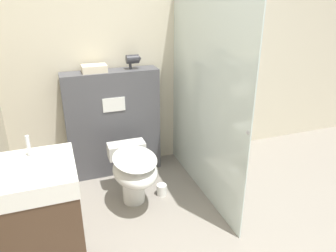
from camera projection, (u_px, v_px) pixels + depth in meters
name	position (u px, v px, depth m)	size (l,w,h in m)	color
wall_back	(137.00, 52.00, 3.36)	(8.00, 0.06, 2.50)	beige
partition_panel	(113.00, 123.00, 3.40)	(0.95, 0.22, 1.11)	#4C4C51
shower_glass	(204.00, 97.00, 2.92)	(0.04, 1.52, 1.93)	silver
toilet	(134.00, 170.00, 2.93)	(0.38, 0.67, 0.51)	white
sink_vanity	(41.00, 228.00, 2.09)	(0.51, 0.51, 1.04)	#473323
hair_drier	(133.00, 59.00, 3.22)	(0.15, 0.09, 0.14)	#2D2D33
folded_towel	(94.00, 69.00, 3.12)	(0.23, 0.16, 0.07)	beige
spare_toilet_roll	(162.00, 190.00, 3.17)	(0.10, 0.10, 0.11)	white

